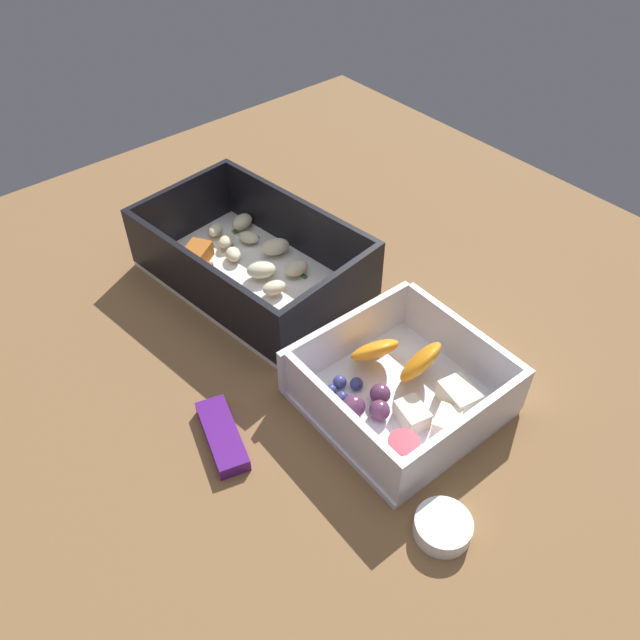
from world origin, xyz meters
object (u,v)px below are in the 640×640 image
(candy_bar, at_px, (222,436))
(paper_cup_liner, at_px, (443,527))
(fruit_bowl, at_px, (402,388))
(pasta_container, at_px, (252,264))

(candy_bar, distance_m, paper_cup_liner, 0.18)
(fruit_bowl, bearing_deg, pasta_container, 0.37)
(fruit_bowl, distance_m, candy_bar, 0.15)
(paper_cup_liner, bearing_deg, candy_bar, 24.17)
(fruit_bowl, xyz_separation_m, paper_cup_liner, (-0.10, 0.06, -0.01))
(fruit_bowl, relative_size, candy_bar, 2.06)
(fruit_bowl, bearing_deg, paper_cup_liner, 149.09)
(pasta_container, relative_size, paper_cup_liner, 5.76)
(pasta_container, distance_m, paper_cup_liner, 0.31)
(pasta_container, height_order, paper_cup_liner, pasta_container)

